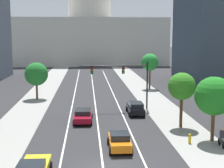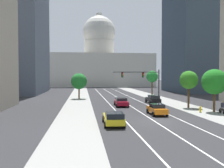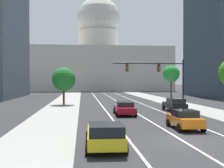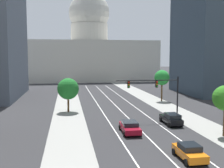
{
  "view_description": "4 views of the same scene",
  "coord_description": "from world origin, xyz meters",
  "px_view_note": "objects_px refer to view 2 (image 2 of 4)",
  "views": [
    {
      "loc": [
        -1.11,
        -23.44,
        9.78
      ],
      "look_at": [
        1.64,
        13.3,
        4.37
      ],
      "focal_mm": 53.89,
      "sensor_mm": 36.0,
      "label": 1
    },
    {
      "loc": [
        -7.96,
        -26.47,
        5.12
      ],
      "look_at": [
        -2.72,
        17.37,
        3.6
      ],
      "focal_mm": 39.22,
      "sensor_mm": 36.0,
      "label": 2
    },
    {
      "loc": [
        -6.05,
        -17.67,
        3.67
      ],
      "look_at": [
        -2.97,
        13.42,
        3.29
      ],
      "focal_mm": 48.4,
      "sensor_mm": 36.0,
      "label": 3
    },
    {
      "loc": [
        -8.94,
        -18.3,
        9.06
      ],
      "look_at": [
        -2.2,
        23.46,
        4.99
      ],
      "focal_mm": 44.88,
      "sensor_mm": 36.0,
      "label": 4
    }
  ],
  "objects_px": {
    "street_tree_far_right": "(214,82)",
    "car_black": "(153,99)",
    "traffic_signal_mast": "(144,78)",
    "street_tree_mid_left": "(79,81)",
    "street_tree_near_right": "(189,80)",
    "cyclist": "(222,107)",
    "street_tree_mid_right": "(152,77)",
    "capitol_building": "(99,64)",
    "car_orange": "(157,109)",
    "car_crimson": "(121,102)",
    "fire_hydrant": "(200,109)",
    "car_yellow": "(114,118)"
  },
  "relations": [
    {
      "from": "car_orange",
      "to": "car_black",
      "type": "relative_size",
      "value": 0.86
    },
    {
      "from": "street_tree_far_right",
      "to": "traffic_signal_mast",
      "type": "bearing_deg",
      "value": 115.94
    },
    {
      "from": "cyclist",
      "to": "street_tree_near_right",
      "type": "bearing_deg",
      "value": 17.13
    },
    {
      "from": "street_tree_mid_left",
      "to": "street_tree_near_right",
      "type": "relative_size",
      "value": 0.96
    },
    {
      "from": "street_tree_near_right",
      "to": "street_tree_mid_left",
      "type": "bearing_deg",
      "value": 135.46
    },
    {
      "from": "street_tree_mid_left",
      "to": "street_tree_mid_right",
      "type": "bearing_deg",
      "value": 23.89
    },
    {
      "from": "traffic_signal_mast",
      "to": "street_tree_mid_left",
      "type": "xyz_separation_m",
      "value": [
        -12.55,
        8.44,
        -0.74
      ]
    },
    {
      "from": "traffic_signal_mast",
      "to": "street_tree_mid_right",
      "type": "height_order",
      "value": "street_tree_mid_right"
    },
    {
      "from": "cyclist",
      "to": "car_crimson",
      "type": "bearing_deg",
      "value": 53.55
    },
    {
      "from": "capitol_building",
      "to": "street_tree_mid_right",
      "type": "bearing_deg",
      "value": -79.77
    },
    {
      "from": "traffic_signal_mast",
      "to": "capitol_building",
      "type": "bearing_deg",
      "value": 92.91
    },
    {
      "from": "capitol_building",
      "to": "street_tree_far_right",
      "type": "height_order",
      "value": "capitol_building"
    },
    {
      "from": "street_tree_mid_right",
      "to": "traffic_signal_mast",
      "type": "bearing_deg",
      "value": -111.11
    },
    {
      "from": "car_orange",
      "to": "street_tree_near_right",
      "type": "height_order",
      "value": "street_tree_near_right"
    },
    {
      "from": "car_orange",
      "to": "street_tree_mid_right",
      "type": "distance_m",
      "value": 33.6
    },
    {
      "from": "car_yellow",
      "to": "street_tree_near_right",
      "type": "xyz_separation_m",
      "value": [
        13.63,
        12.39,
        3.62
      ]
    },
    {
      "from": "car_crimson",
      "to": "fire_hydrant",
      "type": "xyz_separation_m",
      "value": [
        9.74,
        -8.4,
        -0.28
      ]
    },
    {
      "from": "car_yellow",
      "to": "street_tree_near_right",
      "type": "distance_m",
      "value": 18.77
    },
    {
      "from": "car_orange",
      "to": "street_tree_mid_left",
      "type": "xyz_separation_m",
      "value": [
        -10.41,
        23.77,
        3.09
      ]
    },
    {
      "from": "cyclist",
      "to": "street_tree_mid_left",
      "type": "height_order",
      "value": "street_tree_mid_left"
    },
    {
      "from": "car_orange",
      "to": "car_black",
      "type": "height_order",
      "value": "car_black"
    },
    {
      "from": "capitol_building",
      "to": "traffic_signal_mast",
      "type": "relative_size",
      "value": 5.4
    },
    {
      "from": "car_crimson",
      "to": "car_yellow",
      "type": "bearing_deg",
      "value": 169.89
    },
    {
      "from": "street_tree_near_right",
      "to": "fire_hydrant",
      "type": "bearing_deg",
      "value": -97.14
    },
    {
      "from": "street_tree_far_right",
      "to": "car_black",
      "type": "bearing_deg",
      "value": 116.75
    },
    {
      "from": "car_orange",
      "to": "street_tree_far_right",
      "type": "height_order",
      "value": "street_tree_far_right"
    },
    {
      "from": "car_black",
      "to": "street_tree_near_right",
      "type": "xyz_separation_m",
      "value": [
        3.97,
        -6.26,
        3.58
      ]
    },
    {
      "from": "car_crimson",
      "to": "street_tree_far_right",
      "type": "bearing_deg",
      "value": -121.65
    },
    {
      "from": "car_crimson",
      "to": "traffic_signal_mast",
      "type": "distance_m",
      "value": 8.78
    },
    {
      "from": "street_tree_mid_left",
      "to": "street_tree_mid_right",
      "type": "height_order",
      "value": "street_tree_mid_right"
    },
    {
      "from": "street_tree_far_right",
      "to": "cyclist",
      "type": "bearing_deg",
      "value": -84.74
    },
    {
      "from": "traffic_signal_mast",
      "to": "street_tree_mid_left",
      "type": "distance_m",
      "value": 15.14
    },
    {
      "from": "street_tree_mid_left",
      "to": "street_tree_far_right",
      "type": "relative_size",
      "value": 0.93
    },
    {
      "from": "street_tree_near_right",
      "to": "street_tree_far_right",
      "type": "height_order",
      "value": "street_tree_far_right"
    },
    {
      "from": "car_crimson",
      "to": "street_tree_far_right",
      "type": "xyz_separation_m",
      "value": [
        12.02,
        -7.9,
        3.49
      ]
    },
    {
      "from": "street_tree_near_right",
      "to": "traffic_signal_mast",
      "type": "bearing_deg",
      "value": 119.63
    },
    {
      "from": "car_black",
      "to": "street_tree_far_right",
      "type": "distance_m",
      "value": 12.88
    },
    {
      "from": "car_black",
      "to": "cyclist",
      "type": "distance_m",
      "value": 14.11
    },
    {
      "from": "capitol_building",
      "to": "street_tree_mid_left",
      "type": "bearing_deg",
      "value": -97.68
    },
    {
      "from": "capitol_building",
      "to": "street_tree_far_right",
      "type": "xyz_separation_m",
      "value": [
        10.41,
        -87.43,
        -6.8
      ]
    },
    {
      "from": "car_crimson",
      "to": "car_orange",
      "type": "bearing_deg",
      "value": -159.67
    },
    {
      "from": "street_tree_mid_right",
      "to": "street_tree_far_right",
      "type": "bearing_deg",
      "value": -89.72
    },
    {
      "from": "street_tree_mid_left",
      "to": "traffic_signal_mast",
      "type": "bearing_deg",
      "value": -33.92
    },
    {
      "from": "car_yellow",
      "to": "street_tree_near_right",
      "type": "bearing_deg",
      "value": -46.4
    },
    {
      "from": "car_black",
      "to": "street_tree_far_right",
      "type": "height_order",
      "value": "street_tree_far_right"
    },
    {
      "from": "car_black",
      "to": "traffic_signal_mast",
      "type": "xyz_separation_m",
      "value": [
        -1.08,
        2.62,
        3.77
      ]
    },
    {
      "from": "fire_hydrant",
      "to": "street_tree_near_right",
      "type": "height_order",
      "value": "street_tree_near_right"
    },
    {
      "from": "cyclist",
      "to": "street_tree_far_right",
      "type": "distance_m",
      "value": 3.84
    },
    {
      "from": "fire_hydrant",
      "to": "street_tree_mid_left",
      "type": "height_order",
      "value": "street_tree_mid_left"
    },
    {
      "from": "cyclist",
      "to": "street_tree_mid_right",
      "type": "distance_m",
      "value": 32.63
    }
  ]
}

